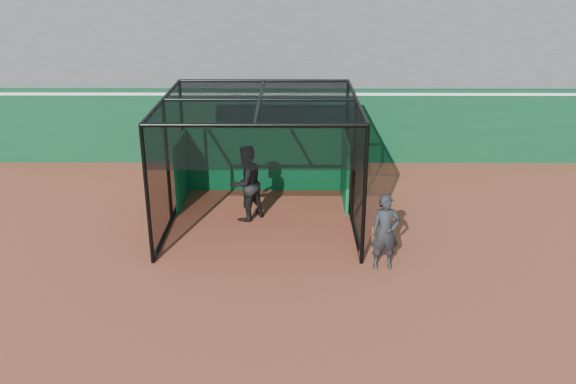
{
  "coord_description": "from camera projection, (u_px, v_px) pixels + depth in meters",
  "views": [
    {
      "loc": [
        0.43,
        -11.27,
        6.62
      ],
      "look_at": [
        0.37,
        2.0,
        1.4
      ],
      "focal_mm": 38.0,
      "sensor_mm": 36.0,
      "label": 1
    }
  ],
  "objects": [
    {
      "name": "outfield_wall",
      "position": [
        278.0,
        124.0,
        20.35
      ],
      "size": [
        50.0,
        0.5,
        2.5
      ],
      "color": "#0A3A1E",
      "rests_on": "ground"
    },
    {
      "name": "on_deck_player",
      "position": [
        385.0,
        232.0,
        13.43
      ],
      "size": [
        0.68,
        0.48,
        1.75
      ],
      "color": "black",
      "rests_on": "ground"
    },
    {
      "name": "ground",
      "position": [
        270.0,
        288.0,
        12.91
      ],
      "size": [
        120.0,
        120.0,
        0.0
      ],
      "primitive_type": "plane",
      "color": "brown",
      "rests_on": "ground"
    },
    {
      "name": "batter",
      "position": [
        246.0,
        183.0,
        15.91
      ],
      "size": [
        1.24,
        1.23,
        2.02
      ],
      "primitive_type": "imported",
      "rotation": [
        0.0,
        0.0,
        3.91
      ],
      "color": "black",
      "rests_on": "ground"
    },
    {
      "name": "grandstand",
      "position": [
        279.0,
        15.0,
        22.7
      ],
      "size": [
        50.0,
        7.85,
        8.95
      ],
      "color": "#4C4C4F",
      "rests_on": "ground"
    },
    {
      "name": "batting_cage",
      "position": [
        261.0,
        162.0,
        15.59
      ],
      "size": [
        4.87,
        4.84,
        3.25
      ],
      "color": "black",
      "rests_on": "ground"
    }
  ]
}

